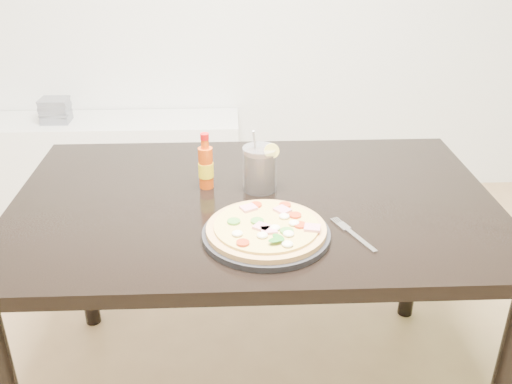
{
  "coord_description": "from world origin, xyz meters",
  "views": [
    {
      "loc": [
        -0.13,
        -0.83,
        1.51
      ],
      "look_at": [
        -0.07,
        0.52,
        0.83
      ],
      "focal_mm": 40.0,
      "sensor_mm": 36.0,
      "label": 1
    }
  ],
  "objects_px": {
    "fork": "(352,233)",
    "plate": "(266,234)",
    "dining_table": "(254,223)",
    "cola_cup": "(260,170)",
    "pizza": "(267,228)",
    "media_console": "(111,163)",
    "hot_sauce_bottle": "(206,166)"
  },
  "relations": [
    {
      "from": "fork",
      "to": "media_console",
      "type": "xyz_separation_m",
      "value": [
        -0.98,
        1.64,
        -0.5
      ]
    },
    {
      "from": "plate",
      "to": "hot_sauce_bottle",
      "type": "xyz_separation_m",
      "value": [
        -0.16,
        0.3,
        0.06
      ]
    },
    {
      "from": "plate",
      "to": "cola_cup",
      "type": "relative_size",
      "value": 1.71
    },
    {
      "from": "plate",
      "to": "cola_cup",
      "type": "bearing_deg",
      "value": 90.59
    },
    {
      "from": "pizza",
      "to": "hot_sauce_bottle",
      "type": "distance_m",
      "value": 0.35
    },
    {
      "from": "media_console",
      "to": "fork",
      "type": "bearing_deg",
      "value": -59.25
    },
    {
      "from": "pizza",
      "to": "dining_table",
      "type": "bearing_deg",
      "value": 96.07
    },
    {
      "from": "hot_sauce_bottle",
      "to": "fork",
      "type": "relative_size",
      "value": 0.96
    },
    {
      "from": "pizza",
      "to": "plate",
      "type": "bearing_deg",
      "value": 149.88
    },
    {
      "from": "media_console",
      "to": "plate",
      "type": "bearing_deg",
      "value": -65.4
    },
    {
      "from": "plate",
      "to": "hot_sauce_bottle",
      "type": "bearing_deg",
      "value": 118.5
    },
    {
      "from": "hot_sauce_bottle",
      "to": "cola_cup",
      "type": "bearing_deg",
      "value": -7.14
    },
    {
      "from": "plate",
      "to": "pizza",
      "type": "relative_size",
      "value": 1.07
    },
    {
      "from": "plate",
      "to": "fork",
      "type": "distance_m",
      "value": 0.22
    },
    {
      "from": "pizza",
      "to": "cola_cup",
      "type": "distance_m",
      "value": 0.28
    },
    {
      "from": "cola_cup",
      "to": "plate",
      "type": "bearing_deg",
      "value": -89.41
    },
    {
      "from": "fork",
      "to": "plate",
      "type": "bearing_deg",
      "value": 157.34
    },
    {
      "from": "media_console",
      "to": "cola_cup",
      "type": "bearing_deg",
      "value": -61.21
    },
    {
      "from": "dining_table",
      "to": "cola_cup",
      "type": "relative_size",
      "value": 7.29
    },
    {
      "from": "pizza",
      "to": "media_console",
      "type": "height_order",
      "value": "pizza"
    },
    {
      "from": "plate",
      "to": "dining_table",
      "type": "bearing_deg",
      "value": 95.69
    },
    {
      "from": "pizza",
      "to": "cola_cup",
      "type": "height_order",
      "value": "cola_cup"
    },
    {
      "from": "pizza",
      "to": "hot_sauce_bottle",
      "type": "height_order",
      "value": "hot_sauce_bottle"
    },
    {
      "from": "pizza",
      "to": "media_console",
      "type": "relative_size",
      "value": 0.22
    },
    {
      "from": "hot_sauce_bottle",
      "to": "fork",
      "type": "bearing_deg",
      "value": -37.49
    },
    {
      "from": "dining_table",
      "to": "plate",
      "type": "relative_size",
      "value": 4.26
    },
    {
      "from": "plate",
      "to": "fork",
      "type": "height_order",
      "value": "plate"
    },
    {
      "from": "cola_cup",
      "to": "media_console",
      "type": "xyz_separation_m",
      "value": [
        -0.75,
        1.37,
        -0.56
      ]
    },
    {
      "from": "plate",
      "to": "hot_sauce_bottle",
      "type": "relative_size",
      "value": 1.91
    },
    {
      "from": "hot_sauce_bottle",
      "to": "fork",
      "type": "distance_m",
      "value": 0.49
    },
    {
      "from": "hot_sauce_bottle",
      "to": "fork",
      "type": "height_order",
      "value": "hot_sauce_bottle"
    },
    {
      "from": "media_console",
      "to": "pizza",
      "type": "bearing_deg",
      "value": -65.37
    }
  ]
}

